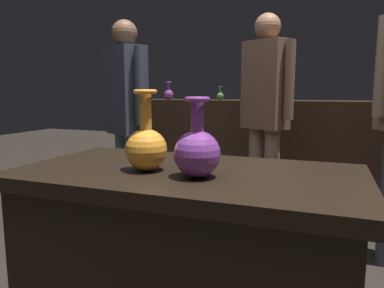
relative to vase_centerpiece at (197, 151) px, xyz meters
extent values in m
cube|color=black|center=(-0.07, 0.09, -0.51)|extent=(1.10, 0.59, 0.75)
cube|color=black|center=(-0.07, 0.09, -0.11)|extent=(1.20, 0.64, 0.05)
cube|color=#382619|center=(-0.07, 2.29, -0.41)|extent=(2.60, 0.40, 0.95)
cube|color=#382619|center=(-0.07, 2.29, 0.08)|extent=(2.60, 0.40, 0.04)
sphere|color=#7A388E|center=(0.00, 0.00, -0.01)|extent=(0.15, 0.15, 0.15)
cylinder|color=#7A388E|center=(0.00, 0.00, 0.11)|extent=(0.04, 0.04, 0.11)
torus|color=#7A388E|center=(0.00, 0.00, 0.16)|extent=(0.08, 0.08, 0.02)
sphere|color=orange|center=(-0.20, 0.03, -0.01)|extent=(0.15, 0.15, 0.15)
cylinder|color=orange|center=(-0.20, 0.03, 0.12)|extent=(0.04, 0.04, 0.14)
torus|color=orange|center=(-0.20, 0.03, 0.19)|extent=(0.08, 0.08, 0.02)
sphere|color=#477A38|center=(-0.59, 2.29, 0.14)|extent=(0.07, 0.07, 0.07)
cylinder|color=#477A38|center=(-0.59, 2.29, 0.20)|extent=(0.02, 0.02, 0.06)
torus|color=#477A38|center=(-0.59, 2.29, 0.23)|extent=(0.04, 0.04, 0.01)
cylinder|color=red|center=(-0.07, 2.29, 0.11)|extent=(0.06, 0.06, 0.01)
cylinder|color=red|center=(-0.07, 2.29, 0.14)|extent=(0.02, 0.02, 0.05)
ellipsoid|color=red|center=(-0.07, 2.29, 0.20)|extent=(0.15, 0.15, 0.06)
sphere|color=#7A388E|center=(-1.11, 2.24, 0.15)|extent=(0.10, 0.10, 0.10)
cylinder|color=#7A388E|center=(-1.11, 2.24, 0.23)|extent=(0.03, 0.03, 0.08)
torus|color=#7A388E|center=(-1.11, 2.24, 0.28)|extent=(0.06, 0.06, 0.01)
cylinder|color=#846B56|center=(0.02, 1.56, -0.49)|extent=(0.11, 0.11, 0.80)
cylinder|color=#846B56|center=(-0.11, 1.63, -0.49)|extent=(0.11, 0.11, 0.80)
cube|color=brown|center=(-0.04, 1.59, 0.23)|extent=(0.37, 0.31, 0.63)
sphere|color=#9E7051|center=(-0.04, 1.59, 0.64)|extent=(0.19, 0.19, 0.19)
cylinder|color=brown|center=(0.13, 1.49, 0.26)|extent=(0.07, 0.07, 0.54)
cylinder|color=brown|center=(-0.22, 1.69, 0.26)|extent=(0.07, 0.07, 0.54)
cylinder|color=slate|center=(-0.89, 1.13, -0.50)|extent=(0.11, 0.11, 0.77)
cylinder|color=slate|center=(-1.02, 1.21, -0.50)|extent=(0.11, 0.11, 0.77)
cube|color=#333847|center=(-0.96, 1.17, 0.19)|extent=(0.37, 0.32, 0.61)
sphere|color=brown|center=(-0.96, 1.17, 0.58)|extent=(0.18, 0.18, 0.18)
cylinder|color=#333847|center=(-0.79, 1.06, 0.22)|extent=(0.07, 0.07, 0.52)
cylinder|color=#333847|center=(-1.13, 1.27, 0.22)|extent=(0.07, 0.07, 0.52)
cylinder|color=#846B56|center=(0.66, 1.28, 0.32)|extent=(0.07, 0.07, 0.57)
camera|label=1|loc=(0.38, -1.06, 0.19)|focal=33.48mm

